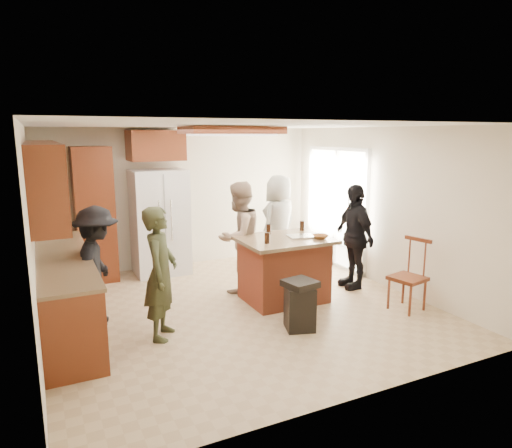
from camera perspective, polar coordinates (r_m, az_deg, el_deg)
name	(u,v)px	position (r m, az deg, el deg)	size (l,w,h in m)	color
room_shell	(399,208)	(9.99, 17.41, 1.91)	(8.00, 5.20, 5.00)	tan
person_front_left	(161,273)	(5.48, -11.83, -6.04)	(0.58, 0.42, 1.58)	#343821
person_behind_left	(239,237)	(6.94, -2.13, -1.65)	(0.82, 0.51, 1.70)	tan
person_behind_right	(279,223)	(8.09, 2.90, 0.17)	(0.83, 0.54, 1.69)	gray
person_side_right	(354,236)	(7.28, 12.14, -1.52)	(0.96, 0.49, 1.64)	black
person_counter	(97,266)	(6.06, -19.21, -5.03)	(0.99, 0.46, 1.53)	black
left_cabinetry	(58,253)	(6.09, -23.52, -3.39)	(0.64, 3.00, 2.30)	maroon
back_wall_units	(110,197)	(7.86, -17.76, 3.27)	(1.80, 0.60, 2.45)	maroon
refrigerator	(160,222)	(8.00, -11.92, 0.22)	(0.90, 0.76, 1.80)	white
kitchen_island	(284,269)	(6.65, 3.49, -5.57)	(1.28, 1.03, 0.93)	#A6472A
island_items	(301,235)	(6.60, 5.65, -1.32)	(0.99, 0.74, 0.15)	silver
trash_bin	(300,305)	(5.75, 5.50, -9.99)	(0.43, 0.43, 0.63)	black
spindle_chair	(409,278)	(6.63, 18.53, -6.39)	(0.50, 0.50, 0.99)	maroon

